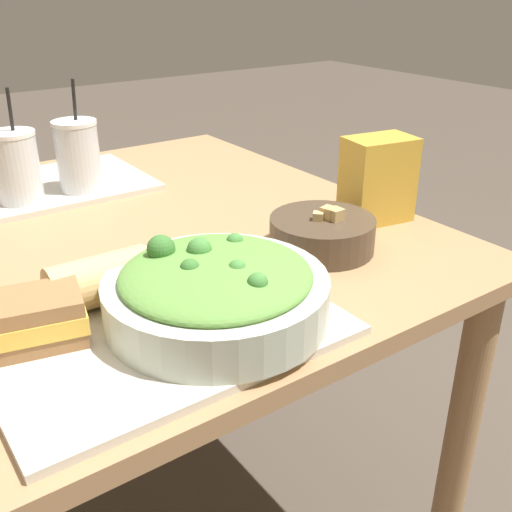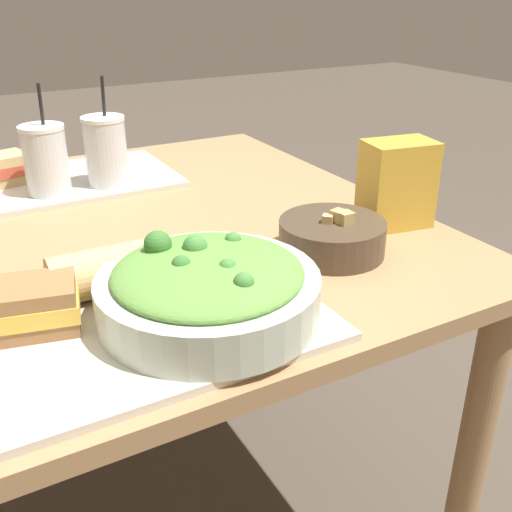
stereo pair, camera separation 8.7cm
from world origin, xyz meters
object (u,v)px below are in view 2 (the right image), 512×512
at_px(soup_bowl, 332,236).
at_px(sandwich_near, 26,307).
at_px(drink_cup_dark, 46,162).
at_px(baguette_near, 102,272).
at_px(drink_cup_red, 106,153).
at_px(salad_bowl, 208,287).
at_px(chip_bag, 397,184).

xyz_separation_m(soup_bowl, sandwich_near, (-0.49, -0.02, 0.01)).
distance_m(sandwich_near, drink_cup_dark, 0.55).
distance_m(baguette_near, drink_cup_red, 0.51).
bearing_deg(drink_cup_red, salad_bowl, -94.23).
xyz_separation_m(salad_bowl, drink_cup_red, (0.05, 0.61, 0.03)).
relative_size(baguette_near, drink_cup_red, 0.61).
height_order(drink_cup_dark, chip_bag, drink_cup_dark).
bearing_deg(salad_bowl, drink_cup_red, 85.77).
bearing_deg(baguette_near, soup_bowl, -92.89).
bearing_deg(drink_cup_red, soup_bowl, -65.61).
xyz_separation_m(soup_bowl, drink_cup_red, (-0.23, 0.51, 0.05)).
bearing_deg(sandwich_near, chip_bag, 18.74).
xyz_separation_m(sandwich_near, drink_cup_dark, (0.14, 0.53, 0.03)).
xyz_separation_m(sandwich_near, chip_bag, (0.67, 0.07, 0.04)).
bearing_deg(drink_cup_dark, soup_bowl, -55.00).
height_order(soup_bowl, chip_bag, chip_bag).
relative_size(soup_bowl, sandwich_near, 1.22).
height_order(salad_bowl, drink_cup_dark, drink_cup_dark).
relative_size(salad_bowl, soup_bowl, 1.66).
bearing_deg(salad_bowl, sandwich_near, 159.37).
relative_size(baguette_near, chip_bag, 0.88).
bearing_deg(baguette_near, chip_bag, -87.00).
relative_size(drink_cup_dark, drink_cup_red, 0.98).
height_order(soup_bowl, baguette_near, baguette_near).
distance_m(salad_bowl, soup_bowl, 0.30).
height_order(salad_bowl, baguette_near, salad_bowl).
bearing_deg(sandwich_near, soup_bowl, 15.39).
height_order(salad_bowl, chip_bag, chip_bag).
xyz_separation_m(drink_cup_red, chip_bag, (0.41, -0.46, -0.00)).
distance_m(drink_cup_dark, chip_bag, 0.70).
bearing_deg(soup_bowl, drink_cup_red, 114.39).
bearing_deg(chip_bag, soup_bowl, -155.14).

